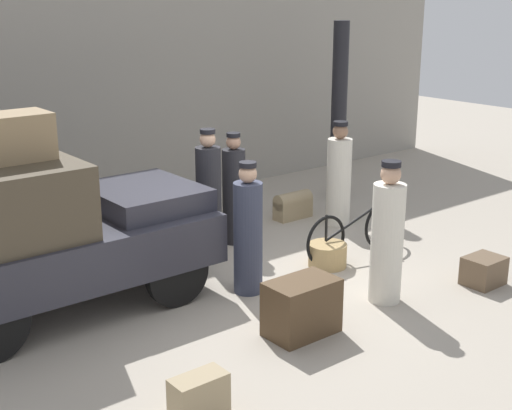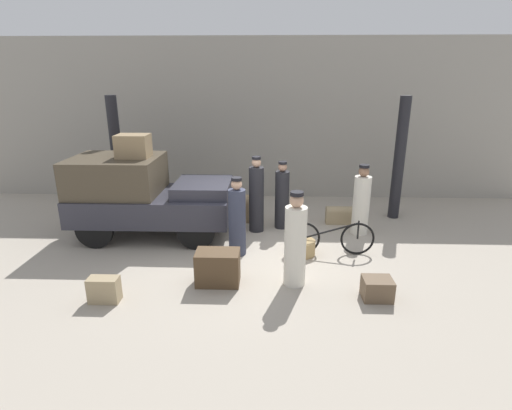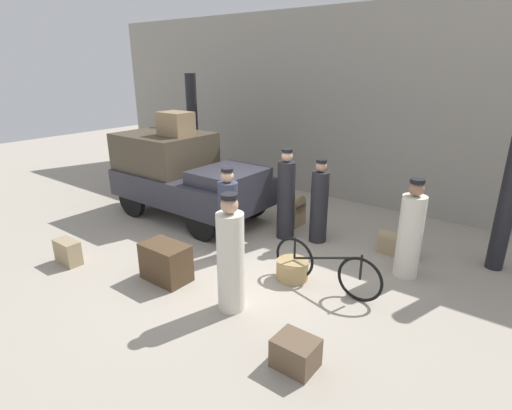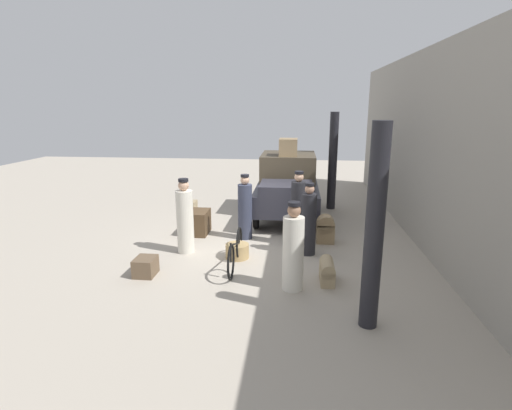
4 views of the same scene
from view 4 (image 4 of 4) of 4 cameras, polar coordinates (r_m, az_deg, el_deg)
name	(u,v)px [view 4 (image 4 of 4)]	position (r m, az deg, el deg)	size (l,w,h in m)	color
ground_plane	(249,240)	(9.82, -1.05, -5.07)	(30.00, 30.00, 0.00)	#A89E8E
station_building_facade	(431,150)	(9.72, 23.70, 7.18)	(16.00, 0.15, 4.50)	gray
canopy_pillar_left	(333,161)	(12.75, 10.90, 6.14)	(0.27, 0.27, 3.03)	black
canopy_pillar_right	(375,229)	(5.90, 16.57, -3.33)	(0.27, 0.27, 3.03)	black
truck	(287,184)	(11.75, 4.52, 2.99)	(3.45, 1.74, 1.79)	black
bicycle	(235,251)	(8.11, -2.98, -6.65)	(1.78, 0.04, 0.73)	black
wicker_basket	(237,251)	(8.70, -2.69, -6.57)	(0.51, 0.51, 0.31)	tan
conductor_in_dark_uniform	(293,250)	(7.10, 5.33, -6.48)	(0.38, 0.38, 1.61)	silver
porter_with_bicycle	(185,219)	(8.97, -10.11, -2.01)	(0.37, 0.37, 1.68)	silver
porter_carrying_trunk	(245,210)	(9.77, -1.58, -0.65)	(0.35, 0.35, 1.61)	#33384C
porter_lifting_near_truck	(298,211)	(9.34, 6.03, -0.92)	(0.34, 0.34, 1.76)	#232328
porter_standing_middle	(309,222)	(8.80, 7.52, -2.43)	(0.33, 0.33, 1.61)	#232328
suitcase_black_upright	(199,222)	(10.35, -8.14, -2.46)	(0.75, 0.48, 0.60)	#4C3823
suitcase_small_leather	(145,267)	(8.12, -15.51, -8.47)	(0.48, 0.39, 0.35)	brown
trunk_wicker_pale	(192,208)	(12.17, -9.17, -0.43)	(0.48, 0.25, 0.42)	#9E8966
trunk_barrel_dark	(325,229)	(9.72, 9.89, -3.36)	(0.36, 0.42, 0.67)	#937A56
trunk_umber_medium	(327,271)	(7.66, 10.13, -9.21)	(0.63, 0.26, 0.43)	#9E8966
trunk_on_truck_roof	(288,147)	(11.73, 4.63, 8.24)	(0.68, 0.52, 0.49)	#937A56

